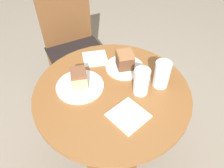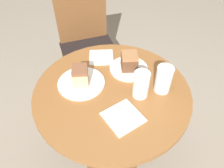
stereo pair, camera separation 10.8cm
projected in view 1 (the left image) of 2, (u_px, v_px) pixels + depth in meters
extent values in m
plane|color=gray|center=(112.00, 158.00, 1.63)|extent=(8.00, 8.00, 0.00)
cylinder|color=brown|center=(112.00, 157.00, 1.62)|extent=(0.39, 0.39, 0.03)
cylinder|color=brown|center=(112.00, 130.00, 1.37)|extent=(0.07, 0.07, 0.69)
cylinder|color=brown|center=(112.00, 92.00, 1.12)|extent=(0.80, 0.80, 0.03)
cylinder|color=brown|center=(66.00, 96.00, 1.79)|extent=(0.04, 0.04, 0.43)
cylinder|color=brown|center=(110.00, 80.00, 1.92)|extent=(0.04, 0.04, 0.43)
cylinder|color=brown|center=(53.00, 69.00, 2.02)|extent=(0.04, 0.04, 0.43)
cylinder|color=brown|center=(92.00, 57.00, 2.15)|extent=(0.04, 0.04, 0.43)
cube|color=black|center=(78.00, 55.00, 1.81)|extent=(0.47, 0.44, 0.03)
cube|color=brown|center=(65.00, 15.00, 1.75)|extent=(0.42, 0.05, 0.50)
cylinder|color=white|center=(125.00, 67.00, 1.23)|extent=(0.21, 0.21, 0.01)
cylinder|color=white|center=(80.00, 86.00, 1.12)|extent=(0.24, 0.24, 0.01)
cube|color=brown|center=(125.00, 61.00, 1.19)|extent=(0.11, 0.11, 0.08)
cube|color=#9E6B42|center=(125.00, 54.00, 1.16)|extent=(0.11, 0.11, 0.02)
cube|color=tan|center=(79.00, 80.00, 1.09)|extent=(0.10, 0.11, 0.08)
cube|color=brown|center=(78.00, 73.00, 1.05)|extent=(0.10, 0.11, 0.02)
cylinder|color=silver|center=(161.00, 77.00, 1.10)|extent=(0.07, 0.07, 0.11)
cylinder|color=white|center=(162.00, 74.00, 1.08)|extent=(0.08, 0.08, 0.14)
cylinder|color=silver|center=(141.00, 85.00, 1.07)|extent=(0.07, 0.07, 0.09)
cylinder|color=white|center=(141.00, 82.00, 1.05)|extent=(0.08, 0.08, 0.14)
cube|color=silver|center=(128.00, 116.00, 0.99)|extent=(0.18, 0.18, 0.01)
cube|color=silver|center=(95.00, 58.00, 1.28)|extent=(0.18, 0.18, 0.01)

